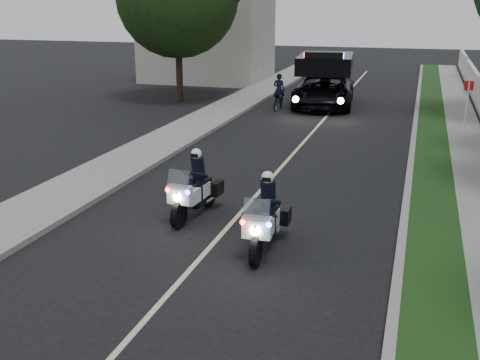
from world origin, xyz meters
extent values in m
plane|color=black|center=(0.00, 0.00, 0.00)|extent=(120.00, 120.00, 0.00)
cube|color=gray|center=(4.10, 10.00, 0.07)|extent=(0.20, 60.00, 0.15)
cube|color=#193814|center=(4.80, 10.00, 0.08)|extent=(1.20, 60.00, 0.16)
cube|color=gray|center=(6.10, 10.00, 0.08)|extent=(1.40, 60.00, 0.16)
cube|color=gray|center=(-4.10, 10.00, 0.07)|extent=(0.20, 60.00, 0.15)
cube|color=gray|center=(-5.20, 10.00, 0.08)|extent=(2.00, 60.00, 0.16)
cube|color=#A8A396|center=(-10.00, 26.00, 3.50)|extent=(8.00, 6.00, 7.00)
cube|color=#BFB78C|center=(0.00, 10.00, 0.00)|extent=(0.12, 50.00, 0.01)
imported|color=black|center=(-0.62, 18.04, 0.00)|extent=(3.52, 6.60, 3.09)
imported|color=black|center=(-2.62, 16.34, 0.00)|extent=(0.62, 1.55, 0.79)
imported|color=black|center=(-2.62, 16.34, 0.00)|extent=(0.62, 0.44, 1.63)
camera|label=1|loc=(4.22, -12.38, 5.29)|focal=43.76mm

